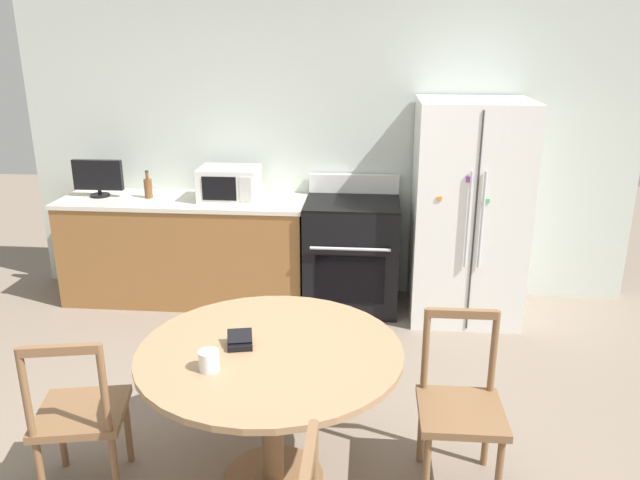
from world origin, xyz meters
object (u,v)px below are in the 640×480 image
at_px(countertop_tv, 98,177).
at_px(dining_chair_left, 80,415).
at_px(microwave, 229,184).
at_px(candle_glass, 209,362).
at_px(wallet, 240,341).
at_px(dining_chair_right, 460,408).
at_px(refrigerator, 468,211).
at_px(counter_bottle, 148,188).
at_px(oven_range, 352,253).

xyz_separation_m(countertop_tv, dining_chair_left, (0.91, -2.44, -0.64)).
bearing_deg(dining_chair_left, microwave, 73.37).
xyz_separation_m(candle_glass, wallet, (0.09, 0.23, -0.01)).
bearing_deg(wallet, countertop_tv, 126.53).
bearing_deg(wallet, microwave, 103.97).
xyz_separation_m(microwave, countertop_tv, (-1.13, 0.01, 0.03)).
xyz_separation_m(microwave, wallet, (0.56, -2.27, -0.24)).
distance_m(microwave, countertop_tv, 1.13).
xyz_separation_m(countertop_tv, candle_glass, (1.60, -2.52, -0.26)).
bearing_deg(candle_glass, dining_chair_right, 14.38).
xyz_separation_m(refrigerator, counter_bottle, (-2.64, 0.10, 0.11)).
relative_size(counter_bottle, wallet, 1.56).
height_order(countertop_tv, dining_chair_left, countertop_tv).
distance_m(refrigerator, microwave, 1.95).
bearing_deg(candle_glass, wallet, 68.48).
distance_m(refrigerator, dining_chair_left, 3.21).
bearing_deg(counter_bottle, microwave, -0.58).
height_order(refrigerator, candle_glass, refrigerator).
distance_m(candle_glass, wallet, 0.25).
bearing_deg(dining_chair_left, candle_glass, -17.63).
relative_size(refrigerator, countertop_tv, 4.15).
bearing_deg(wallet, oven_range, 78.44).
xyz_separation_m(oven_range, dining_chair_left, (-1.24, -2.40, -0.03)).
bearing_deg(wallet, refrigerator, 57.73).
distance_m(countertop_tv, dining_chair_left, 2.69).
relative_size(oven_range, microwave, 2.26).
relative_size(oven_range, counter_bottle, 4.63).
xyz_separation_m(microwave, dining_chair_right, (1.66, -2.20, -0.60)).
bearing_deg(refrigerator, microwave, 177.34).
bearing_deg(dining_chair_left, wallet, 0.01).
height_order(refrigerator, microwave, refrigerator).
xyz_separation_m(oven_range, microwave, (-1.02, 0.03, 0.57)).
xyz_separation_m(countertop_tv, wallet, (1.69, -2.28, -0.28)).
height_order(oven_range, countertop_tv, countertop_tv).
xyz_separation_m(dining_chair_left, dining_chair_right, (1.87, 0.23, 0.00)).
xyz_separation_m(refrigerator, candle_glass, (-1.47, -2.41, -0.07)).
relative_size(candle_glass, wallet, 0.64).
bearing_deg(dining_chair_left, oven_range, 51.14).
bearing_deg(microwave, dining_chair_right, -53.01).
distance_m(dining_chair_left, candle_glass, 0.79).
relative_size(oven_range, dining_chair_right, 1.20).
height_order(countertop_tv, dining_chair_right, countertop_tv).
bearing_deg(counter_bottle, wallet, -61.00).
relative_size(microwave, countertop_tv, 1.14).
relative_size(oven_range, dining_chair_left, 1.20).
height_order(oven_range, dining_chair_right, oven_range).
relative_size(refrigerator, candle_glass, 18.31).
bearing_deg(counter_bottle, dining_chair_left, -78.79).
xyz_separation_m(refrigerator, wallet, (-1.38, -2.18, -0.08)).
height_order(microwave, dining_chair_left, microwave).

